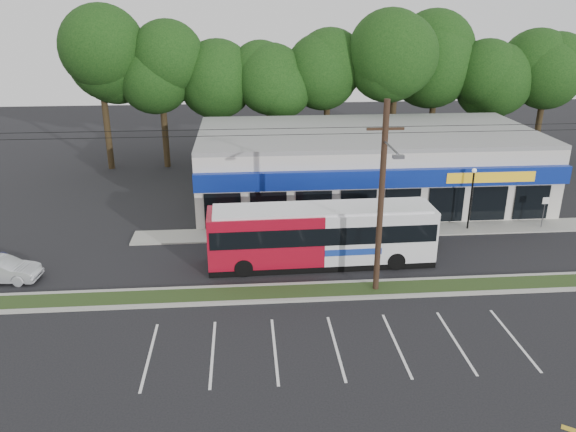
% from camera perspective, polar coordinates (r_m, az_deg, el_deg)
% --- Properties ---
extents(ground, '(120.00, 120.00, 0.00)m').
position_cam_1_polar(ground, '(28.77, 3.42, -8.71)').
color(ground, black).
rests_on(ground, ground).
extents(grass_strip, '(40.00, 1.60, 0.12)m').
position_cam_1_polar(grass_strip, '(29.61, 3.16, -7.65)').
color(grass_strip, '#243917').
rests_on(grass_strip, ground).
extents(curb_south, '(40.00, 0.25, 0.14)m').
position_cam_1_polar(curb_south, '(28.87, 3.39, -8.44)').
color(curb_south, '#9E9E93').
rests_on(curb_south, ground).
extents(curb_north, '(40.00, 0.25, 0.14)m').
position_cam_1_polar(curb_north, '(30.34, 2.95, -6.87)').
color(curb_north, '#9E9E93').
rests_on(curb_north, ground).
extents(sidewalk, '(32.00, 2.20, 0.10)m').
position_cam_1_polar(sidewalk, '(37.61, 9.13, -1.47)').
color(sidewalk, '#9E9E93').
rests_on(sidewalk, ground).
extents(strip_mall, '(25.00, 12.55, 5.30)m').
position_cam_1_polar(strip_mall, '(43.26, 7.89, 5.23)').
color(strip_mall, beige).
rests_on(strip_mall, ground).
extents(utility_pole, '(50.00, 2.77, 10.00)m').
position_cam_1_polar(utility_pole, '(27.91, 9.18, 2.28)').
color(utility_pole, black).
rests_on(utility_pole, ground).
extents(lamp_post, '(0.30, 0.30, 4.25)m').
position_cam_1_polar(lamp_post, '(38.39, 18.17, 2.36)').
color(lamp_post, black).
rests_on(lamp_post, ground).
extents(sign_post, '(0.45, 0.10, 2.23)m').
position_cam_1_polar(sign_post, '(40.72, 24.62, 0.85)').
color(sign_post, '#59595E').
rests_on(sign_post, ground).
extents(tree_line, '(46.76, 6.76, 11.83)m').
position_cam_1_polar(tree_line, '(51.65, 4.14, 14.43)').
color(tree_line, black).
rests_on(tree_line, ground).
extents(metrobus, '(12.94, 3.00, 3.46)m').
position_cam_1_polar(metrobus, '(32.04, 3.41, -1.83)').
color(metrobus, maroon).
rests_on(metrobus, ground).
extents(car_dark, '(4.56, 2.16, 1.51)m').
position_cam_1_polar(car_dark, '(35.61, 11.38, -1.71)').
color(car_dark, black).
rests_on(car_dark, ground).
extents(car_silver, '(4.20, 1.81, 1.34)m').
position_cam_1_polar(car_silver, '(34.17, -27.16, -4.88)').
color(car_silver, '#B4B7BC').
rests_on(car_silver, ground).
extents(pedestrian_a, '(0.72, 0.60, 1.68)m').
position_cam_1_polar(pedestrian_a, '(36.37, 9.85, -0.97)').
color(pedestrian_a, beige).
rests_on(pedestrian_a, ground).
extents(pedestrian_b, '(0.96, 0.90, 1.57)m').
position_cam_1_polar(pedestrian_b, '(34.93, 8.23, -1.91)').
color(pedestrian_b, '#BEB0AB').
rests_on(pedestrian_b, ground).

